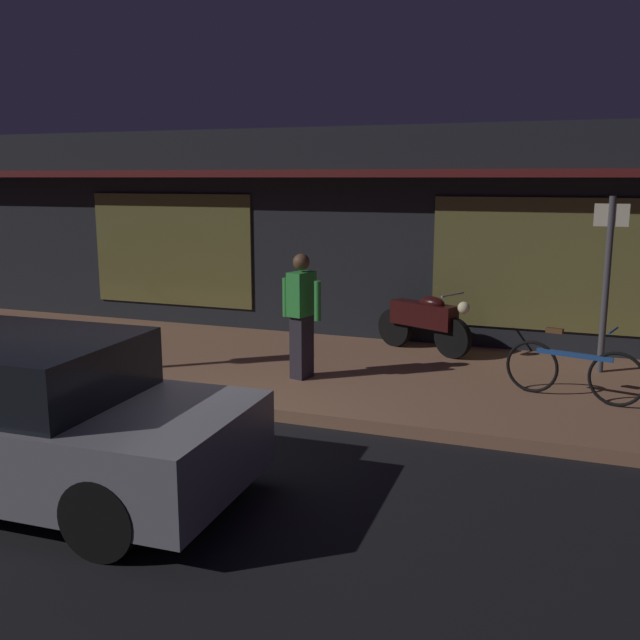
% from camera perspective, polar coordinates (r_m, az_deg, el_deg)
% --- Properties ---
extents(ground_plane, '(60.00, 60.00, 0.00)m').
position_cam_1_polar(ground_plane, '(7.88, -10.63, -9.71)').
color(ground_plane, black).
extents(sidewalk_slab, '(18.00, 4.00, 0.15)m').
position_cam_1_polar(sidewalk_slab, '(10.41, -2.13, -3.88)').
color(sidewalk_slab, '#8C6047').
rests_on(sidewalk_slab, ground_plane).
extents(storefront_building, '(18.00, 3.30, 3.60)m').
position_cam_1_polar(storefront_building, '(13.27, 3.45, 6.98)').
color(storefront_building, black).
rests_on(storefront_building, ground_plane).
extents(motorcycle, '(1.59, 0.88, 0.97)m').
position_cam_1_polar(motorcycle, '(11.08, 8.34, -0.02)').
color(motorcycle, black).
rests_on(motorcycle, sidewalk_slab).
extents(bicycle_parked, '(1.62, 0.53, 0.91)m').
position_cam_1_polar(bicycle_parked, '(9.19, 19.42, -3.79)').
color(bicycle_parked, black).
rests_on(bicycle_parked, sidewalk_slab).
extents(person_bystander, '(0.61, 0.42, 1.67)m').
position_cam_1_polar(person_bystander, '(9.48, -1.47, 0.53)').
color(person_bystander, '#28232D').
rests_on(person_bystander, sidewalk_slab).
extents(sign_post, '(0.44, 0.09, 2.40)m').
position_cam_1_polar(sign_post, '(10.43, 21.81, 3.39)').
color(sign_post, '#47474C').
rests_on(sign_post, sidewalk_slab).
extents(parked_car_across, '(4.15, 1.89, 1.42)m').
position_cam_1_polar(parked_car_across, '(7.00, -22.74, -7.01)').
color(parked_car_across, black).
rests_on(parked_car_across, ground_plane).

